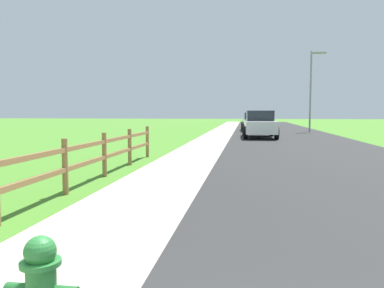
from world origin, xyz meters
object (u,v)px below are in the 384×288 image
Objects in this scene: parked_suv_white at (259,124)px; street_lamp at (312,84)px; parked_car_red at (259,120)px; parked_car_silver at (255,122)px.

parked_suv_white is 0.80× the size of street_lamp.
parked_suv_white is 1.06× the size of parked_car_red.
parked_suv_white is 0.98× the size of parked_car_silver.
street_lamp is at bearing -15.17° from parked_car_silver.
parked_car_red is at bearing 88.14° from parked_suv_white.
street_lamp is (4.33, -1.17, 2.95)m from parked_car_silver.
parked_car_red is (0.58, 17.73, -0.10)m from parked_suv_white.
street_lamp is at bearing -70.75° from parked_car_red.
street_lamp is at bearing 59.65° from parked_suv_white.
parked_car_red is at bearing 109.25° from street_lamp.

